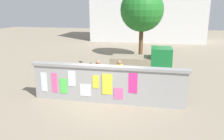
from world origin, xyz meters
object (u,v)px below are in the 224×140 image
person_walking (98,73)px  person_bystander (119,73)px  bicycle_far (147,90)px  motorcycle (65,79)px  auto_rickshaw_truck (144,63)px  tree_roadside (142,10)px  bicycle_near (83,71)px

person_walking → person_bystander: (1.03, 0.25, 0.00)m
bicycle_far → person_walking: (-2.47, 0.27, 0.62)m
motorcycle → bicycle_far: 4.35m
auto_rickshaw_truck → person_bystander: auto_rickshaw_truck is taller
motorcycle → person_bystander: bearing=0.7°
auto_rickshaw_truck → bicycle_far: 3.41m
tree_roadside → auto_rickshaw_truck: bearing=-83.0°
motorcycle → person_bystander: (2.88, 0.03, 0.52)m
bicycle_near → bicycle_far: 4.83m
bicycle_far → tree_roadside: (-1.15, 9.32, 3.56)m
auto_rickshaw_truck → motorcycle: (-3.91, -2.86, -0.44)m
bicycle_near → person_walking: 2.90m
auto_rickshaw_truck → person_walking: (-2.06, -3.08, 0.09)m
auto_rickshaw_truck → motorcycle: bearing=-143.8°
motorcycle → person_bystander: size_ratio=1.17×
person_bystander → tree_roadside: bearing=88.1°
bicycle_near → person_bystander: size_ratio=1.04×
person_walking → bicycle_near: bearing=124.1°
bicycle_far → person_bystander: size_ratio=1.04×
auto_rickshaw_truck → motorcycle: size_ratio=1.93×
bicycle_near → person_bystander: bearing=-38.7°
auto_rickshaw_truck → person_walking: size_ratio=2.26×
person_walking → person_bystander: same height
bicycle_near → person_bystander: person_bystander is taller
auto_rickshaw_truck → motorcycle: 4.86m
bicycle_far → person_bystander: (-1.44, 0.52, 0.62)m
motorcycle → bicycle_near: (0.26, 2.13, -0.10)m
bicycle_near → auto_rickshaw_truck: bearing=11.3°
tree_roadside → person_bystander: bearing=-91.9°
bicycle_near → bicycle_far: bearing=-32.8°
person_walking → person_bystander: size_ratio=1.00×
auto_rickshaw_truck → tree_roadside: 6.74m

